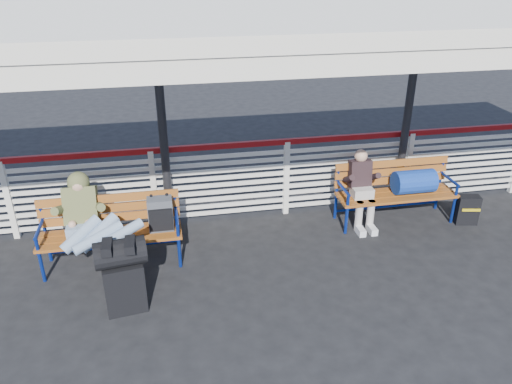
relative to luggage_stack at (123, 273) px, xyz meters
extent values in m
plane|color=black|center=(2.37, 0.04, -0.50)|extent=(60.00, 60.00, 0.00)
cube|color=silver|center=(2.37, 1.94, 0.10)|extent=(12.00, 0.04, 1.04)
cube|color=maroon|center=(2.37, 1.94, 0.70)|extent=(12.00, 0.06, 0.08)
cube|color=silver|center=(2.37, 0.94, 2.58)|extent=(12.60, 3.60, 0.16)
cube|color=silver|center=(2.37, -0.81, 2.45)|extent=(12.60, 0.06, 0.30)
cylinder|color=black|center=(0.57, 1.79, 1.00)|extent=(0.12, 0.12, 3.00)
cylinder|color=black|center=(4.17, 1.79, 1.00)|extent=(0.12, 0.12, 3.00)
cube|color=black|center=(0.00, 0.00, -0.20)|extent=(0.48, 0.33, 0.61)
cylinder|color=black|center=(0.00, 0.00, 0.27)|extent=(0.60, 0.39, 0.31)
cube|color=brown|center=(-0.20, 0.95, -0.05)|extent=(1.80, 0.50, 0.04)
cube|color=brown|center=(-0.20, 1.21, 0.22)|extent=(1.80, 0.10, 0.40)
cylinder|color=#0D2A98|center=(-1.05, 0.75, -0.28)|extent=(0.04, 0.04, 0.45)
cylinder|color=#0D2A98|center=(0.65, 0.75, -0.28)|extent=(0.04, 0.04, 0.45)
cylinder|color=#0D2A98|center=(-1.05, 1.22, -0.05)|extent=(0.04, 0.04, 0.90)
cylinder|color=#0D2A98|center=(0.65, 1.22, -0.05)|extent=(0.04, 0.04, 0.90)
cube|color=#4D5055|center=(0.45, 0.97, 0.19)|extent=(0.32, 0.20, 0.45)
cube|color=brown|center=(3.93, 1.36, -0.05)|extent=(1.80, 0.50, 0.04)
cube|color=brown|center=(3.93, 1.62, 0.22)|extent=(1.80, 0.10, 0.40)
cylinder|color=#0D2A98|center=(3.08, 1.16, -0.28)|extent=(0.04, 0.04, 0.45)
cylinder|color=#0D2A98|center=(4.78, 1.16, -0.28)|extent=(0.04, 0.04, 0.45)
cylinder|color=#0D2A98|center=(3.08, 1.63, -0.05)|extent=(0.04, 0.04, 0.90)
cylinder|color=#0D2A98|center=(4.78, 1.63, -0.05)|extent=(0.04, 0.04, 0.90)
cylinder|color=navy|center=(4.18, 1.36, 0.14)|extent=(0.61, 0.36, 0.36)
cube|color=#8594B3|center=(-0.55, 1.00, 0.04)|extent=(0.36, 0.26, 0.18)
cube|color=brown|center=(-0.55, 1.20, 0.30)|extent=(0.42, 0.38, 0.53)
sphere|color=brown|center=(-0.55, 1.30, 0.58)|extent=(0.28, 0.28, 0.28)
sphere|color=tan|center=(-0.55, 1.26, 0.57)|extent=(0.21, 0.21, 0.21)
cube|color=black|center=(-0.12, -0.06, 0.39)|extent=(0.11, 0.27, 0.10)
cube|color=black|center=(0.12, -0.06, 0.39)|extent=(0.11, 0.27, 0.10)
cube|color=#B3ACA2|center=(3.38, 1.39, 0.03)|extent=(0.30, 0.24, 0.16)
cube|color=black|center=(3.38, 1.53, 0.28)|extent=(0.32, 0.23, 0.42)
sphere|color=tan|center=(3.38, 1.55, 0.55)|extent=(0.19, 0.19, 0.19)
cylinder|color=#B3ACA2|center=(3.29, 1.21, -0.26)|extent=(0.11, 0.11, 0.46)
cylinder|color=#B3ACA2|center=(3.47, 1.21, -0.26)|extent=(0.11, 0.11, 0.46)
cube|color=silver|center=(3.29, 1.11, -0.45)|extent=(0.10, 0.24, 0.10)
cube|color=silver|center=(3.47, 1.11, -0.45)|extent=(0.10, 0.24, 0.10)
cube|color=black|center=(4.98, 1.11, -0.28)|extent=(0.36, 0.24, 0.45)
cube|color=gold|center=(4.98, 1.01, -0.23)|extent=(0.27, 0.07, 0.04)
camera|label=1|loc=(0.59, -4.82, 3.26)|focal=35.00mm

